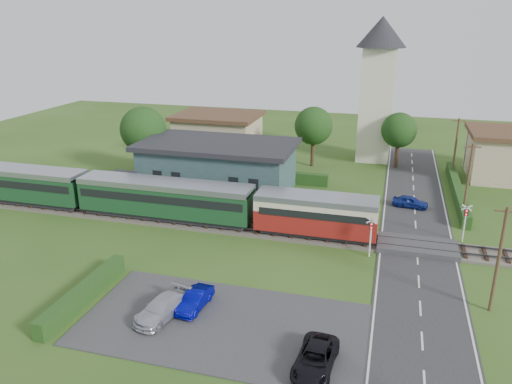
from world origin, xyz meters
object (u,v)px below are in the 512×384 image
(car_park_silver, at_px, (162,308))
(car_park_dark, at_px, (315,359))
(pedestrian_near, at_px, (254,201))
(train, at_px, (133,195))
(pedestrian_far, at_px, (147,191))
(station_building, at_px, (218,166))
(crossing_signal_near, at_px, (371,231))
(equipment_hut, at_px, (122,185))
(crossing_signal_far, at_px, (465,218))
(house_west, at_px, (218,134))
(car_park_blue, at_px, (195,300))
(church_tower, at_px, (378,79))
(car_on_road, at_px, (410,202))
(house_east, at_px, (507,154))

(car_park_silver, xyz_separation_m, car_park_dark, (9.79, -2.23, -0.03))
(car_park_silver, distance_m, pedestrian_near, 17.69)
(car_park_dark, bearing_deg, train, 143.10)
(pedestrian_near, bearing_deg, pedestrian_far, 19.57)
(car_park_silver, xyz_separation_m, pedestrian_near, (0.86, 17.65, 0.70))
(station_building, bearing_deg, crossing_signal_near, -34.81)
(station_building, distance_m, pedestrian_far, 7.94)
(equipment_hut, distance_m, crossing_signal_far, 31.61)
(station_building, xyz_separation_m, crossing_signal_far, (23.60, -6.60, -0.55))
(crossing_signal_far, bearing_deg, equipment_hut, 178.54)
(equipment_hut, distance_m, pedestrian_far, 2.59)
(car_park_silver, bearing_deg, train, 137.93)
(house_west, relative_size, car_park_blue, 3.16)
(crossing_signal_far, bearing_deg, church_tower, 110.02)
(equipment_hut, xyz_separation_m, car_park_dark, (22.50, -19.70, -1.08))
(car_on_road, height_order, car_park_silver, car_park_silver)
(pedestrian_near, bearing_deg, station_building, -25.75)
(train, xyz_separation_m, pedestrian_near, (10.53, 3.38, -0.78))
(car_park_blue, height_order, pedestrian_near, pedestrian_near)
(car_park_blue, bearing_deg, church_tower, 81.75)
(train, distance_m, crossing_signal_near, 21.50)
(equipment_hut, distance_m, car_park_dark, 29.93)
(car_park_silver, bearing_deg, house_east, 68.91)
(house_west, height_order, pedestrian_far, house_west)
(train, distance_m, car_park_silver, 17.30)
(crossing_signal_near, bearing_deg, train, 173.57)
(station_building, xyz_separation_m, pedestrian_far, (-5.44, -5.63, -1.33))
(car_on_road, height_order, car_park_blue, car_park_blue)
(equipment_hut, height_order, car_park_silver, equipment_hut)
(station_building, distance_m, house_west, 14.87)
(station_building, xyz_separation_m, church_tower, (15.00, 17.01, 7.53))
(church_tower, relative_size, car_park_dark, 4.18)
(car_park_dark, distance_m, pedestrian_far, 28.16)
(equipment_hut, distance_m, car_park_silver, 21.63)
(station_building, height_order, car_park_dark, station_building)
(car_park_blue, bearing_deg, car_park_dark, -19.58)
(equipment_hut, xyz_separation_m, train, (3.03, -3.20, 0.43))
(car_park_blue, height_order, car_park_dark, car_park_dark)
(house_east, distance_m, car_on_road, 16.58)
(church_tower, distance_m, crossing_signal_near, 29.57)
(car_park_silver, relative_size, pedestrian_near, 2.26)
(crossing_signal_near, distance_m, pedestrian_near, 12.31)
(crossing_signal_near, bearing_deg, house_east, 60.87)
(equipment_hut, relative_size, crossing_signal_near, 0.78)
(house_west, relative_size, house_east, 1.23)
(house_west, relative_size, pedestrian_far, 5.89)
(car_park_dark, bearing_deg, house_west, 119.65)
(car_on_road, bearing_deg, station_building, 99.37)
(crossing_signal_far, height_order, car_park_dark, crossing_signal_far)
(house_east, height_order, car_park_silver, house_east)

